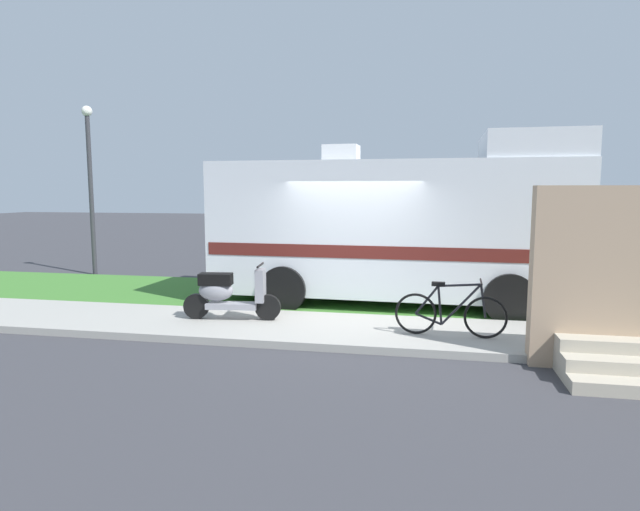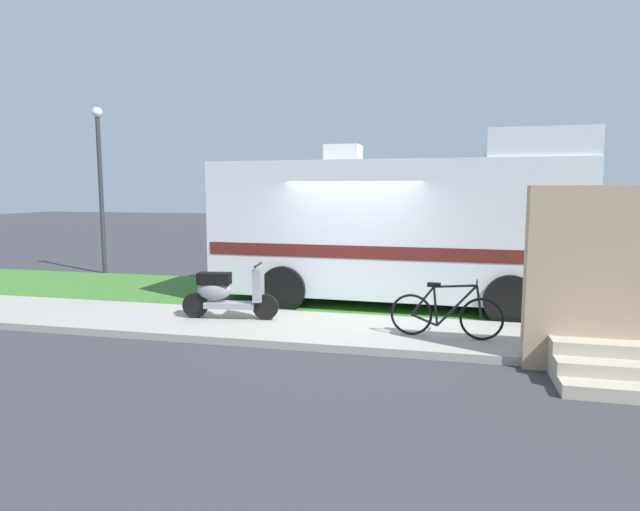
{
  "view_description": "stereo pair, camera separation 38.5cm",
  "coord_description": "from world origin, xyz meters",
  "px_view_note": "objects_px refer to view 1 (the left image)",
  "views": [
    {
      "loc": [
        1.27,
        -9.62,
        2.35
      ],
      "look_at": [
        -0.66,
        0.3,
        1.1
      ],
      "focal_mm": 30.06,
      "sensor_mm": 36.0,
      "label": 1
    },
    {
      "loc": [
        1.65,
        -9.54,
        2.35
      ],
      "look_at": [
        -0.66,
        0.3,
        1.1
      ],
      "focal_mm": 30.06,
      "sensor_mm": 36.0,
      "label": 2
    }
  ],
  "objects_px": {
    "motorhome_rv": "(397,226)",
    "street_lamp_post": "(90,175)",
    "bottle_green": "(628,325)",
    "bicycle": "(450,313)",
    "pickup_truck_near": "(414,239)",
    "bottle_spare": "(603,327)",
    "scooter": "(228,293)"
  },
  "relations": [
    {
      "from": "scooter",
      "to": "pickup_truck_near",
      "type": "height_order",
      "value": "pickup_truck_near"
    },
    {
      "from": "motorhome_rv",
      "to": "scooter",
      "type": "relative_size",
      "value": 4.2
    },
    {
      "from": "pickup_truck_near",
      "to": "bottle_spare",
      "type": "relative_size",
      "value": 21.21
    },
    {
      "from": "bicycle",
      "to": "bottle_spare",
      "type": "bearing_deg",
      "value": 13.92
    },
    {
      "from": "pickup_truck_near",
      "to": "bottle_green",
      "type": "xyz_separation_m",
      "value": [
        3.44,
        -6.29,
        -0.72
      ]
    },
    {
      "from": "scooter",
      "to": "bicycle",
      "type": "distance_m",
      "value": 3.72
    },
    {
      "from": "bottle_green",
      "to": "scooter",
      "type": "bearing_deg",
      "value": -176.66
    },
    {
      "from": "motorhome_rv",
      "to": "bicycle",
      "type": "distance_m",
      "value": 3.15
    },
    {
      "from": "bicycle",
      "to": "street_lamp_post",
      "type": "distance_m",
      "value": 10.85
    },
    {
      "from": "scooter",
      "to": "bottle_green",
      "type": "relative_size",
      "value": 6.03
    },
    {
      "from": "motorhome_rv",
      "to": "bicycle",
      "type": "height_order",
      "value": "motorhome_rv"
    },
    {
      "from": "motorhome_rv",
      "to": "bottle_spare",
      "type": "relative_size",
      "value": 29.43
    },
    {
      "from": "pickup_truck_near",
      "to": "bicycle",
      "type": "bearing_deg",
      "value": -84.43
    },
    {
      "from": "scooter",
      "to": "street_lamp_post",
      "type": "xyz_separation_m",
      "value": [
        -5.65,
        4.64,
        2.17
      ]
    },
    {
      "from": "bottle_spare",
      "to": "motorhome_rv",
      "type": "bearing_deg",
      "value": 146.35
    },
    {
      "from": "street_lamp_post",
      "to": "scooter",
      "type": "bearing_deg",
      "value": -39.39
    },
    {
      "from": "scooter",
      "to": "bicycle",
      "type": "xyz_separation_m",
      "value": [
        3.7,
        -0.37,
        -0.09
      ]
    },
    {
      "from": "bicycle",
      "to": "bottle_green",
      "type": "bearing_deg",
      "value": 15.25
    },
    {
      "from": "motorhome_rv",
      "to": "scooter",
      "type": "height_order",
      "value": "motorhome_rv"
    },
    {
      "from": "motorhome_rv",
      "to": "pickup_truck_near",
      "type": "distance_m",
      "value": 4.32
    },
    {
      "from": "bicycle",
      "to": "street_lamp_post",
      "type": "bearing_deg",
      "value": 151.8
    },
    {
      "from": "motorhome_rv",
      "to": "bottle_green",
      "type": "height_order",
      "value": "motorhome_rv"
    },
    {
      "from": "scooter",
      "to": "pickup_truck_near",
      "type": "xyz_separation_m",
      "value": [
        3.02,
        6.67,
        0.38
      ]
    },
    {
      "from": "bicycle",
      "to": "street_lamp_post",
      "type": "xyz_separation_m",
      "value": [
        -9.35,
        5.02,
        2.26
      ]
    },
    {
      "from": "bottle_spare",
      "to": "street_lamp_post",
      "type": "relative_size",
      "value": 0.05
    },
    {
      "from": "pickup_truck_near",
      "to": "street_lamp_post",
      "type": "bearing_deg",
      "value": -166.85
    },
    {
      "from": "bottle_green",
      "to": "street_lamp_post",
      "type": "height_order",
      "value": "street_lamp_post"
    },
    {
      "from": "bottle_green",
      "to": "bottle_spare",
      "type": "xyz_separation_m",
      "value": [
        -0.41,
        -0.17,
        -0.02
      ]
    },
    {
      "from": "scooter",
      "to": "bottle_spare",
      "type": "bearing_deg",
      "value": 1.97
    },
    {
      "from": "bicycle",
      "to": "bottle_spare",
      "type": "relative_size",
      "value": 6.93
    },
    {
      "from": "motorhome_rv",
      "to": "street_lamp_post",
      "type": "bearing_deg",
      "value": 165.1
    },
    {
      "from": "motorhome_rv",
      "to": "bottle_green",
      "type": "xyz_separation_m",
      "value": [
        3.71,
        -2.03,
        -1.37
      ]
    }
  ]
}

